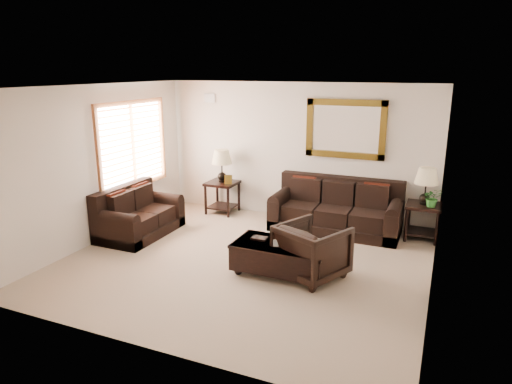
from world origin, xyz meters
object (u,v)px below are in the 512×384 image
at_px(coffee_table, 281,255).
at_px(armchair, 312,248).
at_px(sofa, 336,212).
at_px(loveseat, 137,217).
at_px(end_table_right, 425,193).
at_px(end_table_left, 222,172).

bearing_deg(coffee_table, armchair, 11.14).
height_order(sofa, armchair, sofa).
distance_m(loveseat, armchair, 3.47).
relative_size(loveseat, armchair, 1.78).
distance_m(loveseat, end_table_right, 5.16).
xyz_separation_m(loveseat, coffee_table, (3.00, -0.56, -0.03)).
xyz_separation_m(end_table_right, coffee_table, (-1.82, -2.34, -0.55)).
bearing_deg(loveseat, end_table_left, -25.50).
bearing_deg(end_table_right, armchair, -121.39).
distance_m(sofa, armchair, 2.13).
bearing_deg(end_table_right, end_table_left, -179.84).
relative_size(end_table_left, end_table_right, 1.03).
xyz_separation_m(sofa, end_table_right, (1.52, 0.13, 0.50)).
bearing_deg(loveseat, coffee_table, -100.57).
bearing_deg(armchair, sofa, -60.77).
relative_size(sofa, end_table_left, 1.76).
bearing_deg(loveseat, armchair, -97.87).
bearing_deg(end_table_right, coffee_table, -127.86).
distance_m(end_table_right, armchair, 2.67).
xyz_separation_m(end_table_left, armchair, (2.60, -2.24, -0.43)).
bearing_deg(end_table_right, loveseat, -159.75).
distance_m(loveseat, coffee_table, 3.05).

